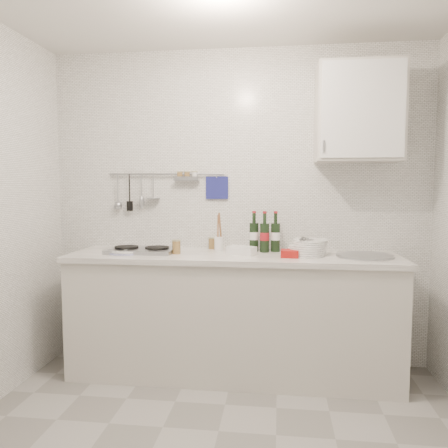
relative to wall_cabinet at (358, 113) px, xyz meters
name	(u,v)px	position (x,y,z in m)	size (l,w,h in m)	color
back_wall	(237,208)	(-0.90, 0.18, -0.70)	(3.00, 0.02, 2.50)	silver
counter	(234,318)	(-0.89, -0.12, -1.52)	(2.44, 0.64, 0.96)	beige
wall_rail	(163,186)	(-1.50, 0.15, -0.52)	(0.98, 0.09, 0.34)	#93969B
wall_cabinet	(358,113)	(0.00, 0.00, 0.00)	(0.60, 0.38, 0.70)	beige
plate_stack_hob	(127,251)	(-1.70, -0.16, -1.02)	(0.30, 0.30, 0.03)	#4E56B1
plate_stack_sink	(307,248)	(-0.36, -0.10, -0.97)	(0.32, 0.30, 0.12)	white
wine_bottles	(265,232)	(-0.67, 0.03, -0.87)	(0.24, 0.10, 0.31)	black
butter_dish	(242,250)	(-0.83, -0.14, -1.00)	(0.20, 0.10, 0.06)	white
strawberry_punnet	(290,253)	(-0.49, -0.21, -1.00)	(0.12, 0.12, 0.05)	#A61512
utensil_crock	(219,242)	(-1.03, 0.04, -0.96)	(0.07, 0.07, 0.30)	white
jar_a	(212,243)	(-1.10, 0.13, -0.98)	(0.06, 0.06, 0.09)	olive
jar_b	(306,246)	(-0.35, 0.13, -0.99)	(0.07, 0.07, 0.07)	olive
jar_c	(310,249)	(-0.33, -0.08, -0.99)	(0.06, 0.06, 0.08)	olive
jar_d	(176,247)	(-1.32, -0.16, -0.98)	(0.07, 0.07, 0.11)	olive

